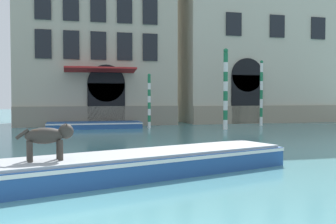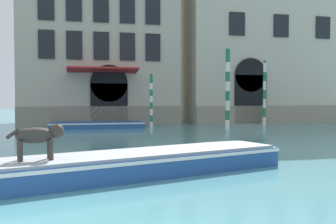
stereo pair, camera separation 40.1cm
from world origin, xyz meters
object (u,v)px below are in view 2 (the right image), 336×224
dog_on_deck (39,136)px  mooring_pole_1 (264,93)px  boat_foreground (127,164)px  mooring_pole_0 (151,101)px  mooring_pole_2 (228,89)px  boat_moored_near_palazzo (97,125)px

dog_on_deck → mooring_pole_1: (12.68, 14.88, 1.08)m
boat_foreground → mooring_pole_0: 14.45m
mooring_pole_0 → mooring_pole_2: mooring_pole_2 is taller
mooring_pole_0 → dog_on_deck: bearing=-109.3°
dog_on_deck → mooring_pole_0: bearing=60.5°
dog_on_deck → mooring_pole_0: (5.14, 14.67, 0.59)m
mooring_pole_2 → mooring_pole_1: bearing=32.1°
boat_foreground → mooring_pole_0: (3.22, 14.02, 1.36)m
mooring_pole_2 → boat_moored_near_palazzo: bearing=159.2°
dog_on_deck → boat_moored_near_palazzo: size_ratio=0.21×
dog_on_deck → mooring_pole_2: 15.81m
mooring_pole_1 → mooring_pole_2: size_ratio=0.91×
boat_foreground → mooring_pole_1: size_ratio=1.98×
mooring_pole_0 → boat_moored_near_palazzo: bearing=165.1°
boat_foreground → mooring_pole_0: size_ratio=2.58×
dog_on_deck → boat_moored_near_palazzo: bearing=72.7°
boat_moored_near_palazzo → mooring_pole_1: (10.74, -0.64, 1.96)m
boat_foreground → mooring_pole_2: (7.35, 12.10, 2.07)m
mooring_pole_1 → dog_on_deck: bearing=-130.4°
boat_moored_near_palazzo → dog_on_deck: bearing=-96.7°
mooring_pole_0 → mooring_pole_2: 4.61m
boat_foreground → mooring_pole_2: mooring_pole_2 is taller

